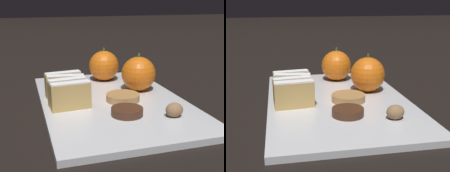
% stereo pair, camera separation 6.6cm
% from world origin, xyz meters
% --- Properties ---
extents(ground_plane, '(6.00, 6.00, 0.00)m').
position_xyz_m(ground_plane, '(0.00, 0.00, 0.00)').
color(ground_plane, black).
extents(serving_platter, '(0.30, 0.46, 0.01)m').
position_xyz_m(serving_platter, '(0.00, 0.00, 0.01)').
color(serving_platter, silver).
rests_on(serving_platter, ground_plane).
extents(stollen_slice_front, '(0.08, 0.03, 0.06)m').
position_xyz_m(stollen_slice_front, '(-0.09, -0.03, 0.04)').
color(stollen_slice_front, tan).
rests_on(stollen_slice_front, serving_platter).
extents(stollen_slice_second, '(0.08, 0.03, 0.06)m').
position_xyz_m(stollen_slice_second, '(-0.10, -0.01, 0.04)').
color(stollen_slice_second, tan).
rests_on(stollen_slice_second, serving_platter).
extents(stollen_slice_third, '(0.08, 0.03, 0.06)m').
position_xyz_m(stollen_slice_third, '(-0.09, 0.02, 0.04)').
color(stollen_slice_third, tan).
rests_on(stollen_slice_third, serving_platter).
extents(stollen_slice_fourth, '(0.08, 0.03, 0.06)m').
position_xyz_m(stollen_slice_fourth, '(-0.10, 0.05, 0.04)').
color(stollen_slice_fourth, tan).
rests_on(stollen_slice_fourth, serving_platter).
extents(orange_near, '(0.08, 0.08, 0.09)m').
position_xyz_m(orange_near, '(0.03, 0.16, 0.05)').
color(orange_near, orange).
rests_on(orange_near, serving_platter).
extents(orange_far, '(0.08, 0.08, 0.09)m').
position_xyz_m(orange_far, '(0.08, 0.05, 0.05)').
color(orange_far, orange).
rests_on(orange_far, serving_platter).
extents(walnut, '(0.03, 0.03, 0.03)m').
position_xyz_m(walnut, '(0.08, -0.13, 0.03)').
color(walnut, '#8E6B47').
rests_on(walnut, serving_platter).
extents(chocolate_cookie, '(0.06, 0.06, 0.01)m').
position_xyz_m(chocolate_cookie, '(0.00, -0.10, 0.02)').
color(chocolate_cookie, '#472819').
rests_on(chocolate_cookie, serving_platter).
extents(gingerbread_cookie, '(0.07, 0.07, 0.01)m').
position_xyz_m(gingerbread_cookie, '(0.02, -0.01, 0.02)').
color(gingerbread_cookie, '#B27F47').
rests_on(gingerbread_cookie, serving_platter).
extents(evergreen_sprig, '(0.05, 0.05, 0.06)m').
position_xyz_m(evergreen_sprig, '(0.10, 0.11, 0.04)').
color(evergreen_sprig, '#23662D').
rests_on(evergreen_sprig, serving_platter).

